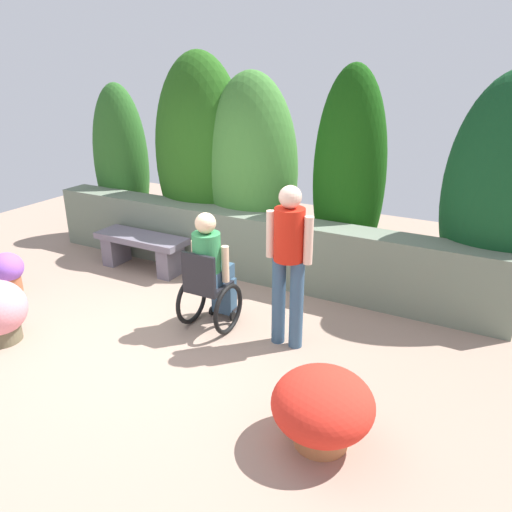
{
  "coord_description": "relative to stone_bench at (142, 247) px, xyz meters",
  "views": [
    {
      "loc": [
        3.01,
        -3.47,
        2.76
      ],
      "look_at": [
        0.73,
        0.79,
        0.85
      ],
      "focal_mm": 34.55,
      "sensor_mm": 36.0,
      "label": 1
    }
  ],
  "objects": [
    {
      "name": "flower_pot_purple_near",
      "position": [
        3.5,
        -2.05,
        0.0
      ],
      "size": [
        0.79,
        0.79,
        0.62
      ],
      "color": "#B06A3E",
      "rests_on": "ground"
    },
    {
      "name": "person_standing_companion",
      "position": [
        2.65,
        -0.86,
        0.66
      ],
      "size": [
        0.49,
        0.3,
        1.69
      ],
      "rotation": [
        0.0,
        0.0,
        -0.01
      ],
      "color": "#35526E",
      "rests_on": "ground"
    },
    {
      "name": "hedge_backdrop",
      "position": [
        1.59,
        1.04,
        1.05
      ],
      "size": [
        6.81,
        1.07,
        2.93
      ],
      "color": "#2A5F23",
      "rests_on": "ground"
    },
    {
      "name": "flower_pot_red_accent",
      "position": [
        -1.0,
        -1.41,
        -0.03
      ],
      "size": [
        0.41,
        0.41,
        0.53
      ],
      "color": "#AD5B3A",
      "rests_on": "ground"
    },
    {
      "name": "ground_plane",
      "position": [
        1.47,
        -1.5,
        -0.32
      ],
      "size": [
        11.58,
        11.58,
        0.0
      ],
      "primitive_type": "plane",
      "color": "gray"
    },
    {
      "name": "person_in_wheelchair",
      "position": [
        1.76,
        -0.91,
        0.3
      ],
      "size": [
        0.53,
        0.66,
        1.33
      ],
      "rotation": [
        0.0,
        0.0,
        0.01
      ],
      "color": "black",
      "rests_on": "ground"
    },
    {
      "name": "stone_retaining_wall",
      "position": [
        1.47,
        0.51,
        0.12
      ],
      "size": [
        6.53,
        0.45,
        0.88
      ],
      "primitive_type": "cube",
      "color": "slate",
      "rests_on": "ground"
    },
    {
      "name": "stone_bench",
      "position": [
        0.0,
        0.0,
        0.0
      ],
      "size": [
        1.35,
        0.46,
        0.5
      ],
      "rotation": [
        0.0,
        0.0,
        -0.03
      ],
      "color": "slate",
      "rests_on": "ground"
    }
  ]
}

